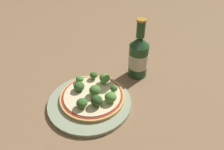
% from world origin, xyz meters
% --- Properties ---
extents(ground_plane, '(3.00, 3.00, 0.00)m').
position_xyz_m(ground_plane, '(0.00, 0.00, 0.00)').
color(ground_plane, '#846647').
extents(plate, '(0.26, 0.26, 0.01)m').
position_xyz_m(plate, '(-0.01, -0.01, 0.01)').
color(plate, '#93A384').
rests_on(plate, ground_plane).
extents(pizza, '(0.20, 0.20, 0.01)m').
position_xyz_m(pizza, '(-0.02, 0.00, 0.02)').
color(pizza, tan).
rests_on(pizza, plate).
extents(broccoli_floret_0, '(0.03, 0.03, 0.03)m').
position_xyz_m(broccoli_floret_0, '(-0.06, -0.02, 0.04)').
color(broccoli_floret_0, '#6B8E51').
rests_on(broccoli_floret_0, pizza).
extents(broccoli_floret_1, '(0.04, 0.04, 0.03)m').
position_xyz_m(broccoli_floret_1, '(0.04, 0.03, 0.04)').
color(broccoli_floret_1, '#6B8E51').
rests_on(broccoli_floret_1, pizza).
extents(broccoli_floret_2, '(0.03, 0.03, 0.02)m').
position_xyz_m(broccoli_floret_2, '(-0.10, 0.00, 0.04)').
color(broccoli_floret_2, '#6B8E51').
rests_on(broccoli_floret_2, pizza).
extents(broccoli_floret_3, '(0.04, 0.04, 0.03)m').
position_xyz_m(broccoli_floret_3, '(-0.01, 0.01, 0.04)').
color(broccoli_floret_3, '#6B8E51').
rests_on(broccoli_floret_3, pizza).
extents(broccoli_floret_4, '(0.03, 0.03, 0.04)m').
position_xyz_m(broccoli_floret_4, '(-0.04, 0.06, 0.05)').
color(broccoli_floret_4, '#6B8E51').
rests_on(broccoli_floret_4, pizza).
extents(broccoli_floret_5, '(0.03, 0.03, 0.03)m').
position_xyz_m(broccoli_floret_5, '(0.01, -0.05, 0.04)').
color(broccoli_floret_5, '#6B8E51').
rests_on(broccoli_floret_5, pizza).
extents(broccoli_floret_6, '(0.03, 0.03, 0.03)m').
position_xyz_m(broccoli_floret_6, '(0.03, -0.01, 0.04)').
color(broccoli_floret_6, '#6B8E51').
rests_on(broccoli_floret_6, pizza).
extents(broccoli_floret_7, '(0.02, 0.02, 0.03)m').
position_xyz_m(broccoli_floret_7, '(0.01, 0.06, 0.04)').
color(broccoli_floret_7, '#6B8E51').
rests_on(broccoli_floret_7, pizza).
extents(broccoli_floret_8, '(0.03, 0.03, 0.03)m').
position_xyz_m(broccoli_floret_8, '(-0.08, 0.05, 0.04)').
color(broccoli_floret_8, '#6B8E51').
rests_on(broccoli_floret_8, pizza).
extents(beer_bottle, '(0.07, 0.07, 0.22)m').
position_xyz_m(beer_bottle, '(-0.04, 0.21, 0.08)').
color(beer_bottle, '#234C28').
rests_on(beer_bottle, ground_plane).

